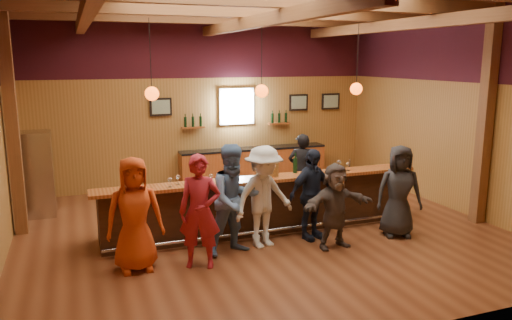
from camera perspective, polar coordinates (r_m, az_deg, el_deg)
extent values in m
plane|color=brown|center=(9.79, 0.62, -8.10)|extent=(9.00, 9.00, 0.00)
cube|color=#946128|center=(13.08, -5.67, 6.91)|extent=(9.00, 0.04, 4.50)
cube|color=#946128|center=(5.76, 15.00, 0.79)|extent=(9.00, 0.04, 4.50)
cube|color=#946128|center=(11.66, 21.88, 5.59)|extent=(0.04, 8.00, 4.50)
cube|color=#370F17|center=(13.02, -5.77, 13.05)|extent=(9.00, 0.01, 1.70)
cube|color=#370F17|center=(11.61, 22.33, 12.47)|extent=(0.01, 8.00, 1.70)
cube|color=brown|center=(10.22, -26.19, 4.52)|extent=(0.22, 0.22, 4.50)
cube|color=brown|center=(10.84, 24.81, 4.97)|extent=(0.22, 0.22, 4.50)
cube|color=brown|center=(8.35, 3.25, 17.79)|extent=(8.80, 0.20, 0.25)
cube|color=brown|center=(10.20, -1.42, 16.65)|extent=(8.80, 0.20, 0.25)
cube|color=brown|center=(12.11, -4.61, 15.81)|extent=(8.80, 0.20, 0.25)
cube|color=brown|center=(8.64, -18.97, 15.33)|extent=(0.18, 7.80, 0.22)
cube|color=brown|center=(9.24, 0.67, 15.64)|extent=(0.18, 7.80, 0.22)
cube|color=brown|center=(10.69, 16.39, 14.63)|extent=(0.18, 7.80, 0.22)
cube|color=black|center=(9.62, 0.62, -5.15)|extent=(6.00, 0.60, 1.05)
cube|color=#91431A|center=(9.32, 1.02, -2.18)|extent=(6.30, 0.50, 0.06)
cube|color=black|center=(9.86, -0.16, -2.33)|extent=(6.00, 0.48, 0.05)
cube|color=black|center=(9.99, -0.16, -4.98)|extent=(6.00, 0.48, 0.90)
cube|color=silver|center=(10.71, 9.94, -1.65)|extent=(0.45, 0.40, 0.14)
cube|color=silver|center=(10.96, 12.21, -1.43)|extent=(0.45, 0.40, 0.14)
cylinder|color=silver|center=(9.37, 1.54, -8.04)|extent=(6.00, 0.06, 0.06)
cube|color=#91431A|center=(13.43, -0.26, -0.69)|extent=(4.00, 0.50, 0.90)
cube|color=black|center=(13.34, -0.26, 1.31)|extent=(4.00, 0.52, 0.05)
cube|color=silver|center=(13.27, -2.24, 6.16)|extent=(0.95, 0.08, 0.95)
cube|color=white|center=(13.22, -2.17, 6.14)|extent=(0.78, 0.01, 0.78)
cube|color=black|center=(12.78, -10.83, 5.98)|extent=(0.55, 0.04, 0.45)
cube|color=silver|center=(12.76, -10.81, 5.97)|extent=(0.45, 0.01, 0.35)
cube|color=black|center=(13.92, 4.88, 6.58)|extent=(0.55, 0.04, 0.45)
cube|color=silver|center=(13.89, 4.92, 6.57)|extent=(0.45, 0.01, 0.35)
cube|color=black|center=(14.37, 8.52, 6.65)|extent=(0.55, 0.04, 0.45)
cube|color=silver|center=(14.35, 8.57, 6.64)|extent=(0.45, 0.01, 0.35)
cube|color=#91431A|center=(12.94, -7.19, 3.71)|extent=(0.60, 0.18, 0.04)
cylinder|color=black|center=(12.88, -8.08, 4.32)|extent=(0.07, 0.07, 0.26)
cylinder|color=black|center=(12.92, -7.21, 4.37)|extent=(0.07, 0.07, 0.26)
cylinder|color=black|center=(12.97, -6.35, 4.41)|extent=(0.07, 0.07, 0.26)
cube|color=#91431A|center=(13.68, 2.67, 4.20)|extent=(0.60, 0.18, 0.04)
cylinder|color=black|center=(13.58, 1.89, 4.80)|extent=(0.07, 0.07, 0.26)
cylinder|color=black|center=(13.66, 2.67, 4.83)|extent=(0.07, 0.07, 0.26)
cylinder|color=black|center=(13.74, 3.44, 4.86)|extent=(0.07, 0.07, 0.26)
cylinder|color=black|center=(8.71, -11.98, 11.53)|extent=(0.01, 0.01, 1.25)
sphere|color=#E5470B|center=(8.73, -11.81, 7.43)|extent=(0.24, 0.24, 0.24)
cylinder|color=black|center=(9.22, 0.66, 11.76)|extent=(0.01, 0.01, 1.25)
sphere|color=#E5470B|center=(9.24, 0.65, 7.88)|extent=(0.24, 0.24, 0.24)
cylinder|color=black|center=(10.11, 11.53, 11.51)|extent=(0.01, 0.01, 1.25)
sphere|color=#E5470B|center=(10.13, 11.39, 7.98)|extent=(0.24, 0.24, 0.24)
cube|color=silver|center=(11.49, -23.84, -1.47)|extent=(0.70, 0.70, 1.80)
imported|color=#BD3C11|center=(8.02, -13.72, -6.06)|extent=(0.90, 0.60, 1.82)
imported|color=maroon|center=(7.96, -6.44, -5.88)|extent=(0.78, 0.65, 1.83)
imported|color=#5376A7|center=(8.45, -2.48, -4.54)|extent=(1.04, 0.88, 1.90)
imported|color=silver|center=(8.75, 0.88, -4.26)|extent=(1.30, 0.94, 1.82)
imported|color=black|center=(9.20, 6.32, -3.92)|extent=(1.07, 0.68, 1.69)
imported|color=#4C413C|center=(8.85, 9.01, -5.20)|extent=(1.45, 0.58, 1.52)
imported|color=black|center=(9.66, 16.02, -3.45)|extent=(0.98, 0.80, 1.73)
imported|color=black|center=(11.23, 5.24, -1.17)|extent=(0.71, 0.60, 1.66)
cylinder|color=brown|center=(9.39, 1.88, -1.07)|extent=(0.24, 0.24, 0.26)
cylinder|color=black|center=(9.69, 4.50, -0.62)|extent=(0.08, 0.08, 0.29)
cylinder|color=black|center=(9.65, 4.51, 0.51)|extent=(0.03, 0.03, 0.10)
cylinder|color=black|center=(9.72, 6.34, -0.72)|extent=(0.07, 0.07, 0.26)
cylinder|color=black|center=(9.68, 6.36, 0.27)|extent=(0.03, 0.03, 0.09)
cylinder|color=silver|center=(8.74, -14.09, -3.22)|extent=(0.06, 0.06, 0.01)
cylinder|color=silver|center=(8.73, -14.10, -2.92)|extent=(0.01, 0.01, 0.09)
sphere|color=silver|center=(8.71, -14.12, -2.45)|extent=(0.07, 0.07, 0.07)
cylinder|color=silver|center=(8.74, -9.78, -3.03)|extent=(0.07, 0.07, 0.01)
cylinder|color=silver|center=(8.73, -9.79, -2.71)|extent=(0.01, 0.01, 0.09)
sphere|color=silver|center=(8.71, -9.81, -2.22)|extent=(0.08, 0.08, 0.08)
cylinder|color=silver|center=(8.90, -8.87, -2.75)|extent=(0.07, 0.07, 0.01)
cylinder|color=silver|center=(8.89, -8.88, -2.42)|extent=(0.01, 0.01, 0.10)
sphere|color=silver|center=(8.87, -8.90, -1.91)|extent=(0.08, 0.08, 0.08)
cylinder|color=silver|center=(8.91, -5.15, -2.64)|extent=(0.07, 0.07, 0.01)
cylinder|color=silver|center=(8.90, -5.15, -2.31)|extent=(0.01, 0.01, 0.10)
sphere|color=silver|center=(8.88, -5.16, -1.82)|extent=(0.08, 0.08, 0.08)
cylinder|color=silver|center=(9.21, 0.15, -2.12)|extent=(0.07, 0.07, 0.01)
cylinder|color=silver|center=(9.20, 0.15, -1.79)|extent=(0.01, 0.01, 0.10)
sphere|color=silver|center=(9.18, 0.16, -1.29)|extent=(0.08, 0.08, 0.08)
cylinder|color=silver|center=(9.63, 6.47, -1.59)|extent=(0.07, 0.07, 0.01)
cylinder|color=silver|center=(9.62, 6.48, -1.26)|extent=(0.01, 0.01, 0.10)
sphere|color=silver|center=(9.60, 6.49, -0.77)|extent=(0.08, 0.08, 0.08)
cylinder|color=silver|center=(10.08, 9.42, -1.08)|extent=(0.08, 0.08, 0.01)
cylinder|color=silver|center=(10.07, 9.43, -0.74)|extent=(0.01, 0.01, 0.11)
sphere|color=silver|center=(10.05, 9.45, -0.24)|extent=(0.09, 0.09, 0.09)
cylinder|color=silver|center=(10.04, 10.45, -1.17)|extent=(0.07, 0.07, 0.01)
cylinder|color=silver|center=(10.03, 10.46, -0.88)|extent=(0.01, 0.01, 0.10)
sphere|color=silver|center=(10.01, 10.48, -0.43)|extent=(0.08, 0.08, 0.08)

